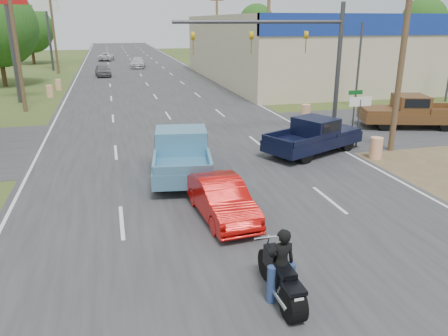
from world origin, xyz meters
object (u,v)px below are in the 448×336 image
object	(u,v)px
motorcycle	(282,281)
distant_car_silver	(138,63)
blue_pickup	(181,151)
distant_car_white	(106,57)
navy_pickup	(315,135)
brown_pickup	(409,111)
distant_car_grey	(103,70)
red_convertible	(222,199)
rider	(281,268)

from	to	relation	value
motorcycle	distant_car_silver	world-z (taller)	distant_car_silver
blue_pickup	distant_car_white	bearing A→B (deg)	101.04
blue_pickup	navy_pickup	xyz separation A→B (m)	(6.68, 1.39, -0.10)
brown_pickup	distant_car_silver	world-z (taller)	brown_pickup
blue_pickup	distant_car_grey	size ratio (longest dim) A/B	1.50
brown_pickup	navy_pickup	bearing A→B (deg)	131.31
red_convertible	motorcycle	bearing A→B (deg)	-92.45
red_convertible	brown_pickup	world-z (taller)	brown_pickup
red_convertible	brown_pickup	bearing A→B (deg)	29.45
blue_pickup	distant_car_grey	distance (m)	35.83
rider	blue_pickup	size ratio (longest dim) A/B	0.28
distant_car_white	motorcycle	bearing A→B (deg)	101.33
distant_car_silver	blue_pickup	bearing A→B (deg)	-83.49
navy_pickup	red_convertible	bearing A→B (deg)	-70.69
navy_pickup	distant_car_silver	world-z (taller)	navy_pickup
rider	navy_pickup	distance (m)	12.18
distant_car_silver	distant_car_white	world-z (taller)	distant_car_silver
blue_pickup	brown_pickup	size ratio (longest dim) A/B	0.97
motorcycle	blue_pickup	size ratio (longest dim) A/B	0.40
red_convertible	rider	distance (m)	4.61
distant_car_grey	motorcycle	bearing A→B (deg)	-90.02
red_convertible	motorcycle	distance (m)	4.68
blue_pickup	distant_car_grey	world-z (taller)	blue_pickup
distant_car_grey	distant_car_white	size ratio (longest dim) A/B	0.90
navy_pickup	distant_car_white	xyz separation A→B (m)	(-9.49, 55.95, -0.24)
blue_pickup	rider	bearing A→B (deg)	-77.28
distant_car_grey	blue_pickup	bearing A→B (deg)	-89.85
distant_car_white	navy_pickup	bearing A→B (deg)	107.92
rider	brown_pickup	world-z (taller)	brown_pickup
navy_pickup	distant_car_grey	distance (m)	35.70
red_convertible	navy_pickup	xyz separation A→B (m)	(6.15, 6.03, 0.22)
red_convertible	distant_car_silver	xyz separation A→B (m)	(0.74, 49.16, 0.03)
rider	brown_pickup	size ratio (longest dim) A/B	0.27
rider	distant_car_white	size ratio (longest dim) A/B	0.38
rider	motorcycle	bearing A→B (deg)	90.00
blue_pickup	brown_pickup	bearing A→B (deg)	26.85
distant_car_white	blue_pickup	bearing A→B (deg)	101.10
rider	red_convertible	bearing A→B (deg)	-88.28
motorcycle	brown_pickup	bearing A→B (deg)	45.23
motorcycle	distant_car_white	xyz separation A→B (m)	(-3.54, 66.66, 0.07)
rider	distant_car_grey	distance (m)	45.10
distant_car_white	distant_car_silver	bearing A→B (deg)	115.93
motorcycle	rider	xyz separation A→B (m)	(-0.00, 0.07, 0.30)
rider	distant_car_white	world-z (taller)	rider
navy_pickup	rider	bearing A→B (deg)	-54.36
motorcycle	rider	distance (m)	0.31
red_convertible	distant_car_silver	size ratio (longest dim) A/B	0.84
motorcycle	distant_car_white	bearing A→B (deg)	92.24
red_convertible	motorcycle	size ratio (longest dim) A/B	1.62
distant_car_grey	rider	bearing A→B (deg)	-90.01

